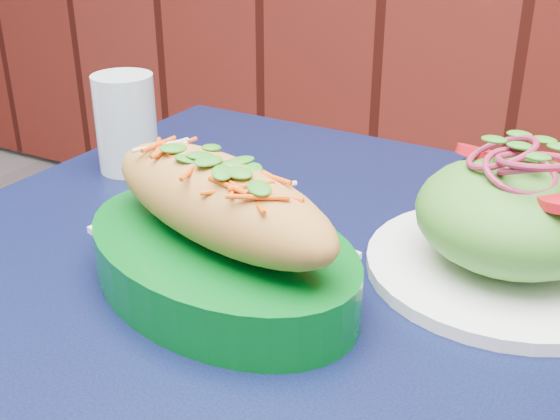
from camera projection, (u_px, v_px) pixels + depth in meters
The scene contains 4 objects.
cafe_table at pixel (298, 376), 0.63m from camera, with size 0.82×0.82×0.75m.
banh_mi_basket at pixel (219, 235), 0.58m from camera, with size 0.32×0.25×0.13m.
salad_plate at pixel (512, 223), 0.61m from camera, with size 0.25×0.25×0.12m.
water_glass at pixel (126, 123), 0.83m from camera, with size 0.07×0.07×0.12m, color silver.
Camera 1 is at (0.33, 1.07, 1.07)m, focal length 45.00 mm.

